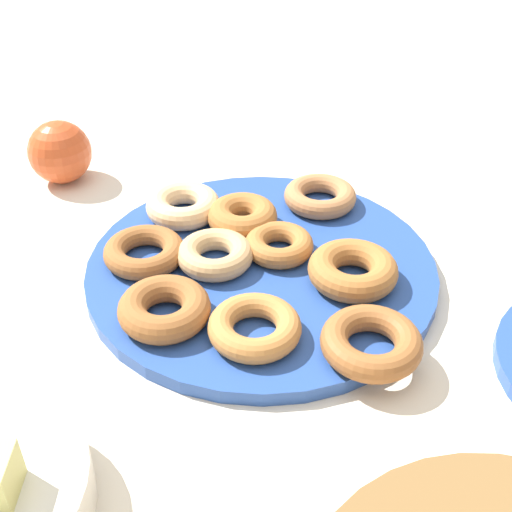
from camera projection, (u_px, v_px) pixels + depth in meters
ground_plane at (261, 274)px, 0.73m from camera, size 2.40×2.40×0.00m
donut_plate at (261, 268)px, 0.72m from camera, size 0.38×0.38×0.02m
donut_0 at (320, 196)px, 0.81m from camera, size 0.12×0.12×0.02m
donut_1 at (144, 252)px, 0.72m from camera, size 0.10×0.10×0.02m
donut_2 at (353, 270)px, 0.68m from camera, size 0.11×0.11×0.03m
donut_3 at (183, 205)px, 0.79m from camera, size 0.10×0.10×0.03m
donut_4 at (255, 327)px, 0.62m from camera, size 0.13×0.13×0.02m
donut_5 at (242, 216)px, 0.77m from camera, size 0.11×0.11×0.03m
donut_6 at (215, 254)px, 0.71m from camera, size 0.10×0.10×0.03m
donut_7 at (164, 309)px, 0.64m from camera, size 0.12×0.12×0.03m
donut_8 at (371, 342)px, 0.60m from camera, size 0.10×0.10×0.03m
donut_9 at (279, 245)px, 0.73m from camera, size 0.11×0.11×0.02m
apple at (60, 152)px, 0.87m from camera, size 0.08×0.08×0.08m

